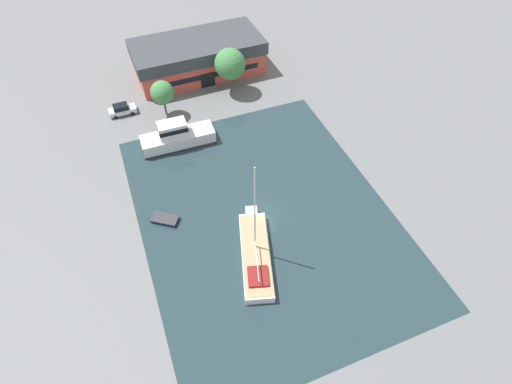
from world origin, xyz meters
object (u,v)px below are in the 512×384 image
(quay_tree_by_water, at_px, (230,64))
(sailboat_moored, at_px, (255,254))
(warehouse_building, at_px, (198,56))
(quay_tree_near_building, at_px, (162,92))
(motor_cruiser, at_px, (177,137))
(small_dinghy, at_px, (165,219))
(parked_car, at_px, (122,109))

(quay_tree_by_water, relative_size, sailboat_moored, 0.54)
(warehouse_building, xyz_separation_m, quay_tree_near_building, (-8.19, -9.81, 1.16))
(motor_cruiser, bearing_deg, small_dinghy, 160.60)
(motor_cruiser, distance_m, small_dinghy, 13.83)
(warehouse_building, relative_size, parked_car, 5.29)
(motor_cruiser, bearing_deg, warehouse_building, -24.17)
(sailboat_moored, bearing_deg, quay_tree_by_water, 92.26)
(quay_tree_by_water, bearing_deg, quay_tree_near_building, -168.96)
(warehouse_building, bearing_deg, quay_tree_by_water, -67.84)
(quay_tree_near_building, bearing_deg, warehouse_building, 50.13)
(quay_tree_near_building, relative_size, motor_cruiser, 0.55)
(quay_tree_by_water, bearing_deg, warehouse_building, 113.27)
(parked_car, xyz_separation_m, small_dinghy, (1.40, -22.99, -0.56))
(parked_car, distance_m, sailboat_moored, 33.27)
(quay_tree_by_water, distance_m, sailboat_moored, 32.68)
(quay_tree_by_water, height_order, motor_cruiser, quay_tree_by_water)
(quay_tree_near_building, xyz_separation_m, quay_tree_by_water, (11.45, 2.23, 0.91))
(warehouse_building, relative_size, small_dinghy, 6.12)
(quay_tree_near_building, relative_size, quay_tree_by_water, 0.78)
(quay_tree_by_water, relative_size, motor_cruiser, 0.71)
(small_dinghy, bearing_deg, warehouse_building, -168.48)
(quay_tree_by_water, xyz_separation_m, motor_cruiser, (-11.46, -9.69, -3.51))
(motor_cruiser, bearing_deg, parked_car, 33.07)
(warehouse_building, bearing_deg, small_dinghy, -114.54)
(motor_cruiser, bearing_deg, quay_tree_by_water, -48.55)
(sailboat_moored, height_order, motor_cruiser, sailboat_moored)
(warehouse_building, bearing_deg, parked_car, -154.74)
(parked_car, bearing_deg, warehouse_building, 115.73)
(warehouse_building, distance_m, quay_tree_by_water, 8.50)
(quay_tree_near_building, bearing_deg, quay_tree_by_water, 11.04)
(quay_tree_near_building, height_order, quay_tree_by_water, quay_tree_by_water)
(quay_tree_by_water, xyz_separation_m, sailboat_moored, (-7.97, -31.40, -4.30))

